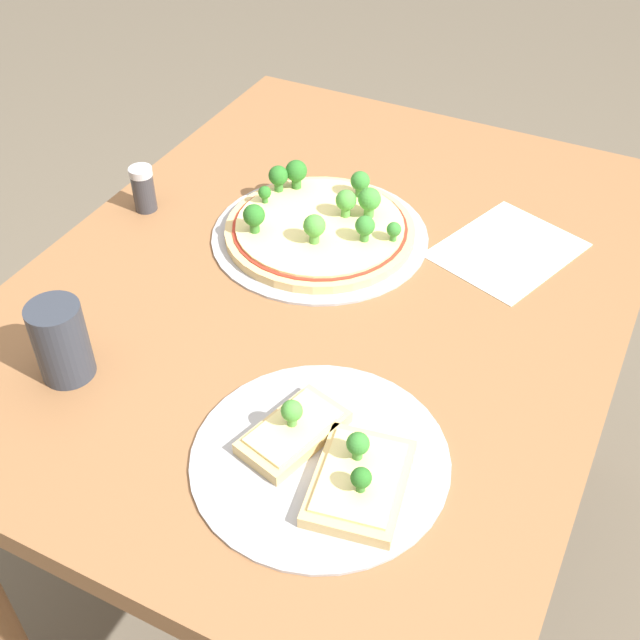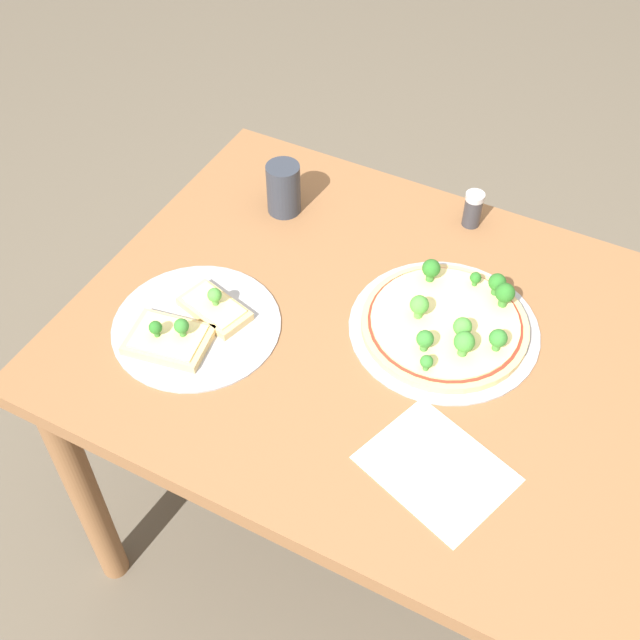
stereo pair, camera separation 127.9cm
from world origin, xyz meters
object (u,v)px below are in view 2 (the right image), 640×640
at_px(dining_table, 384,371).
at_px(drinking_cup, 284,189).
at_px(pizza_tray_whole, 447,323).
at_px(pizza_tray_slice, 191,326).
at_px(condiment_shaker, 473,209).

relative_size(dining_table, drinking_cup, 10.13).
distance_m(pizza_tray_whole, drinking_cup, 0.44).
bearing_deg(pizza_tray_whole, dining_table, -145.15).
xyz_separation_m(pizza_tray_slice, drinking_cup, (-0.01, 0.36, 0.04)).
xyz_separation_m(dining_table, pizza_tray_whole, (0.09, 0.06, 0.12)).
bearing_deg(condiment_shaker, pizza_tray_slice, -124.39).
xyz_separation_m(dining_table, pizza_tray_slice, (-0.31, -0.15, 0.11)).
bearing_deg(condiment_shaker, pizza_tray_whole, -78.13).
height_order(dining_table, drinking_cup, drinking_cup).
bearing_deg(pizza_tray_slice, drinking_cup, 92.22).
bearing_deg(pizza_tray_slice, dining_table, 25.30).
distance_m(pizza_tray_whole, pizza_tray_slice, 0.45).
height_order(pizza_tray_slice, drinking_cup, drinking_cup).
bearing_deg(dining_table, pizza_tray_whole, 34.85).
relative_size(dining_table, pizza_tray_slice, 3.66).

